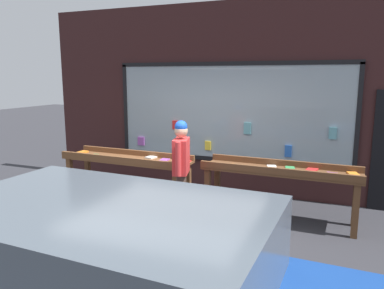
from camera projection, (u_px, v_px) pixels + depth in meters
The scene contains 7 objects.
ground_plane at pixel (170, 233), 5.60m from camera, with size 40.00×40.00×0.00m, color #2D2D33.
shopfront_facade at pixel (223, 101), 7.43m from camera, with size 7.63×0.29×3.73m.
display_table_left at pixel (127, 162), 7.01m from camera, with size 2.50×0.76×0.90m.
display_table_right at pixel (280, 175), 5.97m from camera, with size 2.50×0.71×0.95m.
person_browsing at pixel (181, 163), 5.97m from camera, with size 0.32×0.64×1.64m.
small_dog at pixel (156, 204), 6.01m from camera, with size 0.43×0.50×0.43m.
parked_car at pixel (107, 289), 2.82m from camera, with size 4.42×2.02×1.41m.
Camera 1 is at (2.25, -4.77, 2.32)m, focal length 35.00 mm.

